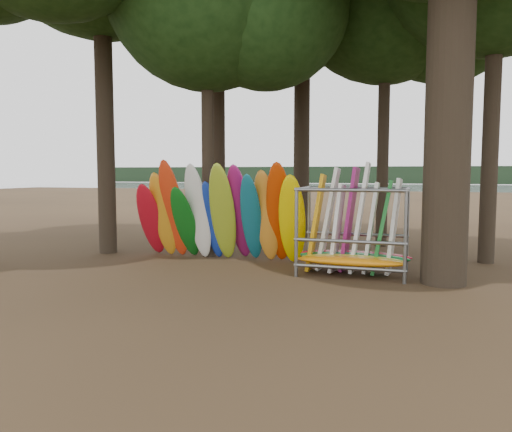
% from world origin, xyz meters
% --- Properties ---
extents(ground, '(120.00, 120.00, 0.00)m').
position_xyz_m(ground, '(0.00, 0.00, 0.00)').
color(ground, '#47331E').
rests_on(ground, ground).
extents(lake, '(160.00, 160.00, 0.00)m').
position_xyz_m(lake, '(0.00, 60.00, 0.00)').
color(lake, gray).
rests_on(lake, ground).
extents(far_shore, '(160.00, 4.00, 4.00)m').
position_xyz_m(far_shore, '(0.00, 110.00, 2.00)').
color(far_shore, black).
rests_on(far_shore, ground).
extents(kayak_row, '(5.51, 1.95, 3.12)m').
position_xyz_m(kayak_row, '(-1.47, 1.94, 1.34)').
color(kayak_row, red).
rests_on(kayak_row, ground).
extents(storage_rack, '(2.95, 1.50, 2.90)m').
position_xyz_m(storage_rack, '(2.58, 1.11, 1.05)').
color(storage_rack, slate).
rests_on(storage_rack, ground).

